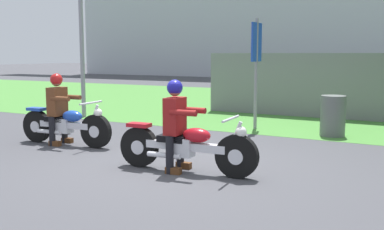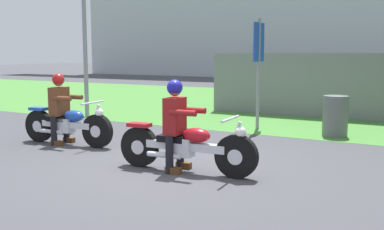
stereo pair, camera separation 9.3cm
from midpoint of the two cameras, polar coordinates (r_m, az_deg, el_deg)
name	(u,v)px [view 1 (the left image)]	position (r m, az deg, el deg)	size (l,w,h in m)	color
ground	(170,166)	(7.30, -3.14, -6.41)	(120.00, 120.00, 0.00)	#424247
grass_verge	(312,106)	(15.89, 14.67, 1.05)	(60.00, 12.00, 0.01)	#478438
motorcycle_lead	(186,147)	(6.83, -1.15, -4.02)	(2.27, 0.66, 0.88)	black
rider_lead	(176,118)	(6.83, -2.42, -0.40)	(0.57, 0.48, 1.40)	black
motorcycle_follow	(66,125)	(9.22, -15.93, -1.24)	(2.10, 0.66, 0.88)	black
rider_follow	(58,103)	(9.27, -16.81, 1.43)	(0.57, 0.48, 1.40)	black
trash_can	(333,116)	(10.28, 17.09, -0.10)	(0.53, 0.53, 0.88)	#595E5B
sign_banner	(256,56)	(10.78, 7.86, 7.35)	(0.08, 0.60, 2.60)	gray
fence_segment	(325,86)	(13.03, 16.23, 3.54)	(7.00, 0.06, 1.80)	slate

